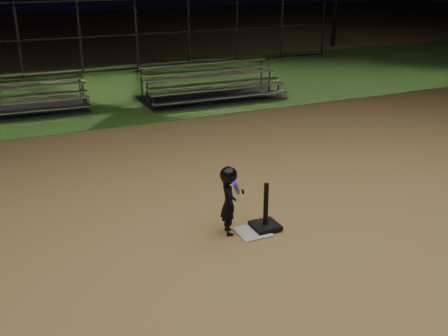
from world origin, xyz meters
TOP-DOWN VIEW (x-y plane):
  - ground at (0.00, 0.00)m, footprint 80.00×80.00m
  - grass_strip at (0.00, 10.00)m, footprint 60.00×8.00m
  - home_plate at (0.00, 0.00)m, footprint 0.45×0.45m
  - batting_tee at (0.22, 0.04)m, footprint 0.38×0.38m
  - child_batter at (-0.31, 0.15)m, footprint 0.41×0.59m
  - bleacher_left at (-2.66, 8.39)m, footprint 3.85×1.99m
  - bleacher_right at (2.64, 7.67)m, footprint 3.94×1.97m
  - backstop_fence at (0.00, 13.00)m, footprint 20.08×0.08m

SIDE VIEW (x-z plane):
  - ground at x=0.00m, z-range 0.00..0.00m
  - grass_strip at x=0.00m, z-range 0.00..0.01m
  - home_plate at x=0.00m, z-range 0.00..0.02m
  - batting_tee at x=0.22m, z-range -0.20..0.49m
  - bleacher_left at x=-2.66m, z-range -0.27..0.65m
  - bleacher_right at x=2.64m, z-range -0.28..0.68m
  - child_batter at x=-0.31m, z-range 0.03..1.05m
  - backstop_fence at x=0.00m, z-range 0.00..2.50m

